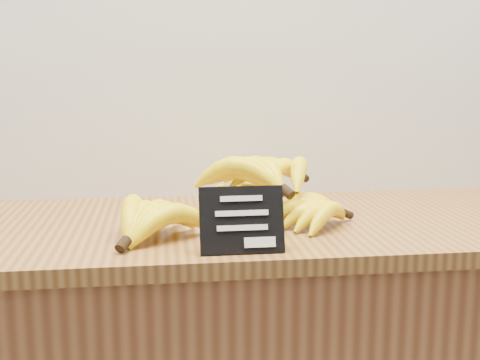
% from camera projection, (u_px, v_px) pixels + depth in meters
% --- Properties ---
extents(counter_top, '(1.31, 0.54, 0.03)m').
position_uv_depth(counter_top, '(237.00, 227.00, 1.21)').
color(counter_top, olive).
rests_on(counter_top, counter).
extents(chalkboard_sign, '(0.14, 0.04, 0.11)m').
position_uv_depth(chalkboard_sign, '(242.00, 220.00, 0.98)').
color(chalkboard_sign, black).
rests_on(chalkboard_sign, counter_top).
extents(banana_pile, '(0.52, 0.35, 0.13)m').
position_uv_depth(banana_pile, '(239.00, 194.00, 1.17)').
color(banana_pile, '#FFED0A').
rests_on(banana_pile, counter_top).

